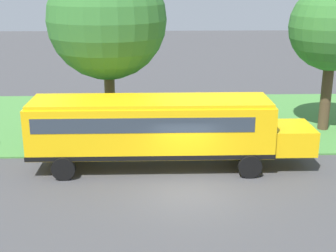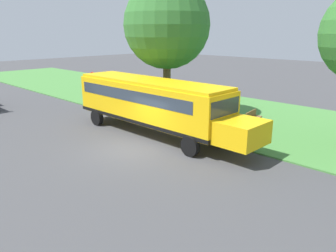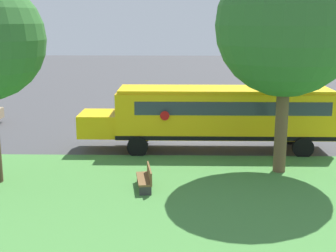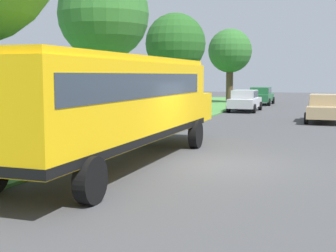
{
  "view_description": "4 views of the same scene",
  "coord_description": "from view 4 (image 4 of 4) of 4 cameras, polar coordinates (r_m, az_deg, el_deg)",
  "views": [
    {
      "loc": [
        16.79,
        -1.26,
        8.13
      ],
      "look_at": [
        -2.83,
        -0.68,
        1.91
      ],
      "focal_mm": 50.0,
      "sensor_mm": 36.0,
      "label": 1
    },
    {
      "loc": [
        9.86,
        12.36,
        5.77
      ],
      "look_at": [
        -0.87,
        1.86,
        1.45
      ],
      "focal_mm": 35.0,
      "sensor_mm": 36.0,
      "label": 2
    },
    {
      "loc": [
        -25.52,
        0.84,
        6.45
      ],
      "look_at": [
        -2.41,
        1.34,
        1.16
      ],
      "focal_mm": 50.0,
      "sensor_mm": 36.0,
      "label": 3
    },
    {
      "loc": [
        3.09,
        -13.44,
        2.64
      ],
      "look_at": [
        -1.6,
        0.06,
        1.08
      ],
      "focal_mm": 50.0,
      "sensor_mm": 36.0,
      "label": 4
    }
  ],
  "objects": [
    {
      "name": "ground_plane",
      "position": [
        14.04,
        6.14,
        -4.64
      ],
      "size": [
        120.0,
        120.0,
        0.0
      ],
      "primitive_type": "plane",
      "color": "#424244"
    },
    {
      "name": "school_bus",
      "position": [
        13.62,
        -6.17,
        3.19
      ],
      "size": [
        2.84,
        12.42,
        3.16
      ],
      "color": "yellow",
      "rests_on": "ground"
    },
    {
      "name": "car_tan_nearest",
      "position": [
        27.76,
        18.56,
        2.27
      ],
      "size": [
        2.02,
        4.4,
        1.56
      ],
      "color": "tan",
      "rests_on": "ground"
    },
    {
      "name": "car_silver_middle",
      "position": [
        34.51,
        9.35,
        3.22
      ],
      "size": [
        2.02,
        4.4,
        1.56
      ],
      "color": "#B7B7BC",
      "rests_on": "ground"
    },
    {
      "name": "car_green_furthest",
      "position": [
        42.71,
        11.27,
        3.74
      ],
      "size": [
        2.02,
        4.4,
        1.56
      ],
      "color": "#236038",
      "rests_on": "ground"
    },
    {
      "name": "oak_tree_roadside_mid",
      "position": [
        24.49,
        -7.77,
        13.58
      ],
      "size": [
        4.6,
        4.6,
        8.0
      ],
      "color": "#4C3826",
      "rests_on": "ground"
    },
    {
      "name": "oak_tree_far_end",
      "position": [
        34.64,
        1.1,
        10.04
      ],
      "size": [
        4.41,
        4.41,
        7.15
      ],
      "color": "#4C3826",
      "rests_on": "ground"
    },
    {
      "name": "oak_tree_across_road",
      "position": [
        44.56,
        7.5,
        9.09
      ],
      "size": [
        4.06,
        4.06,
        6.93
      ],
      "color": "#4C3826",
      "rests_on": "ground"
    },
    {
      "name": "park_bench",
      "position": [
        19.46,
        -17.4,
        -0.44
      ],
      "size": [
        1.66,
        0.73,
        0.92
      ],
      "color": "brown",
      "rests_on": "ground"
    }
  ]
}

